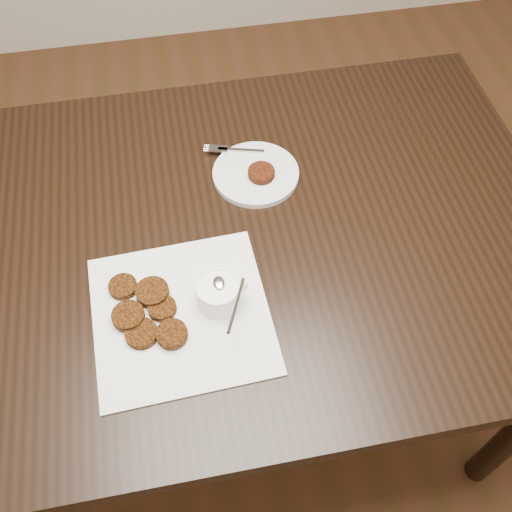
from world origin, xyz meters
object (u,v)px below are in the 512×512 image
(napkin, at_px, (181,315))
(sauce_ramekin, at_px, (217,285))
(table, at_px, (217,324))
(plate_with_patty, at_px, (256,172))

(napkin, height_order, sauce_ramekin, sauce_ramekin)
(table, height_order, plate_with_patty, plate_with_patty)
(sauce_ramekin, bearing_deg, plate_with_patty, 67.25)
(napkin, relative_size, sauce_ramekin, 2.79)
(table, relative_size, plate_with_patty, 7.81)
(table, bearing_deg, sauce_ramekin, -90.04)
(table, xyz_separation_m, sauce_ramekin, (-0.00, -0.16, 0.44))
(sauce_ramekin, height_order, plate_with_patty, sauce_ramekin)
(napkin, relative_size, plate_with_patty, 1.70)
(plate_with_patty, bearing_deg, napkin, -122.26)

